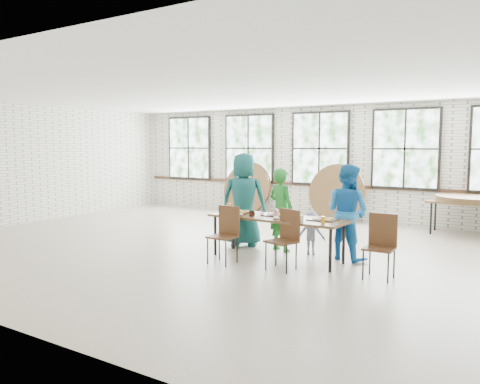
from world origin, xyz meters
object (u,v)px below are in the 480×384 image
object	(u,v)px
storage_table	(472,204)
chair_near_right	(286,234)
dining_table	(277,220)
chair_near_left	(226,230)

from	to	relation	value
storage_table	chair_near_right	bearing A→B (deg)	-114.79
dining_table	chair_near_left	bearing A→B (deg)	-131.65
chair_near_right	storage_table	distance (m)	5.11
storage_table	dining_table	bearing A→B (deg)	-121.53
chair_near_left	chair_near_right	size ratio (longest dim) A/B	1.00
dining_table	storage_table	world-z (taller)	same
dining_table	chair_near_right	world-z (taller)	chair_near_right
chair_near_right	storage_table	world-z (taller)	chair_near_right
dining_table	storage_table	bearing A→B (deg)	60.24
chair_near_right	storage_table	bearing A→B (deg)	82.94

